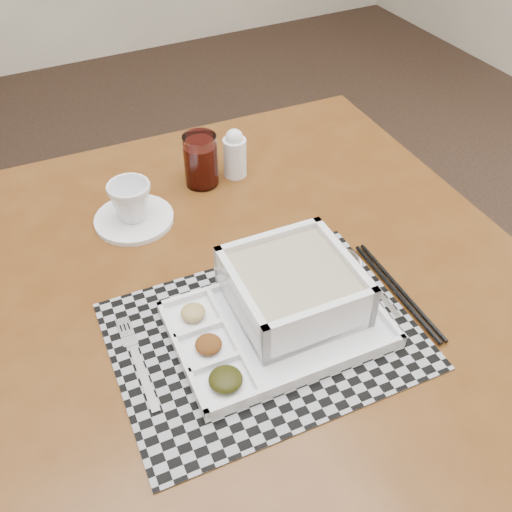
# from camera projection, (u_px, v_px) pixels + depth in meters

# --- Properties ---
(floor) EXTENTS (5.00, 5.00, 0.00)m
(floor) POSITION_uv_depth(u_px,v_px,m) (176.00, 409.00, 1.65)
(floor) COLOR black
(floor) RESTS_ON ground
(dining_table) EXTENTS (1.06, 1.06, 0.76)m
(dining_table) POSITION_uv_depth(u_px,v_px,m) (237.00, 309.00, 1.02)
(dining_table) COLOR #512A0E
(dining_table) RESTS_ON ground
(placemat) EXTENTS (0.47, 0.36, 0.00)m
(placemat) POSITION_uv_depth(u_px,v_px,m) (264.00, 335.00, 0.88)
(placemat) COLOR #95969C
(placemat) RESTS_ON dining_table
(serving_tray) EXTENTS (0.33, 0.24, 0.09)m
(serving_tray) POSITION_uv_depth(u_px,v_px,m) (287.00, 299.00, 0.89)
(serving_tray) COLOR white
(serving_tray) RESTS_ON placemat
(fork) EXTENTS (0.03, 0.19, 0.00)m
(fork) POSITION_uv_depth(u_px,v_px,m) (136.00, 360.00, 0.84)
(fork) COLOR silver
(fork) RESTS_ON placemat
(spoon) EXTENTS (0.04, 0.18, 0.01)m
(spoon) POSITION_uv_depth(u_px,v_px,m) (354.00, 263.00, 0.99)
(spoon) COLOR silver
(spoon) RESTS_ON placemat
(chopsticks) EXTENTS (0.03, 0.24, 0.01)m
(chopsticks) POSITION_uv_depth(u_px,v_px,m) (398.00, 291.00, 0.94)
(chopsticks) COLOR black
(chopsticks) RESTS_ON placemat
(saucer) EXTENTS (0.15, 0.15, 0.01)m
(saucer) POSITION_uv_depth(u_px,v_px,m) (134.00, 219.00, 1.08)
(saucer) COLOR white
(saucer) RESTS_ON dining_table
(cup) EXTENTS (0.09, 0.09, 0.07)m
(cup) POSITION_uv_depth(u_px,v_px,m) (131.00, 201.00, 1.05)
(cup) COLOR white
(cup) RESTS_ON saucer
(juice_glass) EXTENTS (0.07, 0.07, 0.11)m
(juice_glass) POSITION_uv_depth(u_px,v_px,m) (201.00, 162.00, 1.14)
(juice_glass) COLOR white
(juice_glass) RESTS_ON dining_table
(creamer_bottle) EXTENTS (0.05, 0.05, 0.11)m
(creamer_bottle) POSITION_uv_depth(u_px,v_px,m) (235.00, 154.00, 1.17)
(creamer_bottle) COLOR white
(creamer_bottle) RESTS_ON dining_table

